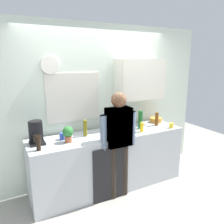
% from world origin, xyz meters
% --- Properties ---
extents(ground_plane, '(8.00, 8.00, 0.00)m').
position_xyz_m(ground_plane, '(0.00, 0.00, 0.00)').
color(ground_plane, '#9E998E').
extents(kitchen_counter, '(2.46, 0.64, 0.91)m').
position_xyz_m(kitchen_counter, '(0.00, 0.30, 0.45)').
color(kitchen_counter, '#B2B7BC').
rests_on(kitchen_counter, ground_plane).
extents(dishwasher_panel, '(0.56, 0.02, 0.82)m').
position_xyz_m(dishwasher_panel, '(-0.14, -0.03, 0.41)').
color(dishwasher_panel, black).
rests_on(dishwasher_panel, ground_plane).
extents(back_wall_assembly, '(4.06, 0.42, 2.60)m').
position_xyz_m(back_wall_assembly, '(0.09, 0.70, 1.36)').
color(back_wall_assembly, silver).
rests_on(back_wall_assembly, ground_plane).
extents(coffee_maker, '(0.20, 0.20, 0.33)m').
position_xyz_m(coffee_maker, '(-1.07, 0.39, 1.06)').
color(coffee_maker, black).
rests_on(coffee_maker, kitchen_counter).
extents(bottle_clear_soda, '(0.09, 0.09, 0.28)m').
position_xyz_m(bottle_clear_soda, '(0.45, 0.39, 1.05)').
color(bottle_clear_soda, '#2D8C33').
rests_on(bottle_clear_soda, kitchen_counter).
extents(bottle_olive_oil, '(0.06, 0.06, 0.25)m').
position_xyz_m(bottle_olive_oil, '(-0.37, 0.37, 1.03)').
color(bottle_olive_oil, olive).
rests_on(bottle_olive_oil, kitchen_counter).
extents(bottle_dark_sauce, '(0.06, 0.06, 0.18)m').
position_xyz_m(bottle_dark_sauce, '(-1.09, 0.13, 1.00)').
color(bottle_dark_sauce, black).
rests_on(bottle_dark_sauce, kitchen_counter).
extents(bottle_red_vinegar, '(0.06, 0.06, 0.22)m').
position_xyz_m(bottle_red_vinegar, '(0.26, 0.18, 1.02)').
color(bottle_red_vinegar, maroon).
rests_on(bottle_red_vinegar, kitchen_counter).
extents(bottle_amber_beer, '(0.06, 0.06, 0.23)m').
position_xyz_m(bottle_amber_beer, '(0.94, 0.31, 1.02)').
color(bottle_amber_beer, brown).
rests_on(bottle_amber_beer, kitchen_counter).
extents(bottle_green_wine, '(0.07, 0.07, 0.30)m').
position_xyz_m(bottle_green_wine, '(0.58, 0.29, 1.06)').
color(bottle_green_wine, '#195923').
rests_on(bottle_green_wine, kitchen_counter).
extents(cup_yellow_cup, '(0.07, 0.07, 0.08)m').
position_xyz_m(cup_yellow_cup, '(1.07, 0.07, 0.95)').
color(cup_yellow_cup, yellow).
rests_on(cup_yellow_cup, kitchen_counter).
extents(cup_blue_mug, '(0.08, 0.08, 0.10)m').
position_xyz_m(cup_blue_mug, '(-0.71, 0.38, 0.96)').
color(cup_blue_mug, '#3351B2').
rests_on(cup_blue_mug, kitchen_counter).
extents(mixing_bowl, '(0.22, 0.22, 0.08)m').
position_xyz_m(mixing_bowl, '(1.07, 0.48, 0.95)').
color(mixing_bowl, orange).
rests_on(mixing_bowl, kitchen_counter).
extents(potted_plant, '(0.15, 0.15, 0.23)m').
position_xyz_m(potted_plant, '(-0.67, 0.24, 1.04)').
color(potted_plant, '#9E5638').
rests_on(potted_plant, kitchen_counter).
extents(dish_soap, '(0.06, 0.06, 0.18)m').
position_xyz_m(dish_soap, '(0.51, 0.14, 0.99)').
color(dish_soap, yellow).
rests_on(dish_soap, kitchen_counter).
extents(person_at_sink, '(0.57, 0.22, 1.60)m').
position_xyz_m(person_at_sink, '(0.00, 0.00, 0.95)').
color(person_at_sink, black).
rests_on(person_at_sink, ground_plane).
extents(person_guest, '(0.57, 0.22, 1.60)m').
position_xyz_m(person_guest, '(0.00, 0.00, 0.95)').
color(person_guest, brown).
rests_on(person_guest, ground_plane).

